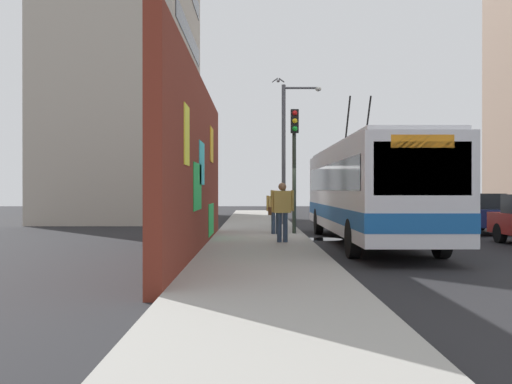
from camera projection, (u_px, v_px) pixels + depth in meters
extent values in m
plane|color=#232326|center=(306.00, 239.00, 19.68)|extent=(80.00, 80.00, 0.00)
cube|color=#9E9B93|center=(260.00, 237.00, 19.67)|extent=(48.00, 3.20, 0.15)
cube|color=maroon|center=(197.00, 167.00, 15.37)|extent=(13.43, 0.30, 4.70)
cube|color=yellow|center=(187.00, 135.00, 11.73)|extent=(0.85, 0.02, 1.25)
cube|color=#33D8E5|center=(202.00, 163.00, 15.10)|extent=(1.38, 0.02, 1.14)
cube|color=green|center=(211.00, 219.00, 18.37)|extent=(2.01, 0.02, 1.02)
cube|color=yellow|center=(212.00, 145.00, 18.60)|extent=(1.20, 0.02, 1.13)
cube|color=green|center=(198.00, 187.00, 13.98)|extent=(1.84, 0.02, 1.15)
cube|color=#B2A899|center=(129.00, 66.00, 33.58)|extent=(13.65, 7.08, 18.15)
cube|color=black|center=(189.00, 145.00, 33.61)|extent=(11.60, 0.04, 1.10)
cube|color=black|center=(189.00, 91.00, 33.60)|extent=(11.60, 0.04, 1.10)
cube|color=black|center=(189.00, 37.00, 33.59)|extent=(11.60, 0.04, 1.10)
cube|color=silver|center=(367.00, 190.00, 18.08)|extent=(11.95, 2.47, 2.56)
cube|color=silver|center=(367.00, 147.00, 18.08)|extent=(11.48, 2.27, 0.12)
cube|color=#1959A5|center=(367.00, 213.00, 18.08)|extent=(11.97, 2.49, 0.44)
cube|color=black|center=(422.00, 168.00, 12.12)|extent=(0.04, 2.10, 1.15)
cube|color=black|center=(367.00, 178.00, 18.08)|extent=(11.00, 2.50, 0.82)
cube|color=orange|center=(422.00, 141.00, 12.13)|extent=(0.06, 1.36, 0.28)
cylinder|color=black|center=(367.00, 127.00, 19.87)|extent=(1.43, 0.06, 2.00)
cylinder|color=black|center=(347.00, 127.00, 19.86)|extent=(1.43, 0.06, 2.00)
cylinder|color=black|center=(441.00, 238.00, 14.26)|extent=(1.00, 0.28, 1.00)
cylinder|color=black|center=(353.00, 238.00, 14.26)|extent=(1.00, 0.28, 1.00)
cylinder|color=black|center=(376.00, 221.00, 21.91)|extent=(1.00, 0.28, 1.00)
cylinder|color=black|center=(318.00, 221.00, 21.91)|extent=(1.00, 0.28, 1.00)
cylinder|color=black|center=(500.00, 233.00, 18.37)|extent=(0.64, 0.22, 0.64)
cube|color=navy|center=(473.00, 217.00, 22.80)|extent=(4.17, 1.90, 0.66)
cube|color=black|center=(472.00, 201.00, 22.88)|extent=(2.50, 1.71, 0.60)
cylinder|color=black|center=(509.00, 227.00, 21.43)|extent=(0.64, 0.22, 0.64)
cylinder|color=black|center=(465.00, 227.00, 21.42)|extent=(0.64, 0.22, 0.64)
cylinder|color=black|center=(480.00, 223.00, 24.18)|extent=(0.64, 0.22, 0.64)
cylinder|color=black|center=(441.00, 223.00, 24.17)|extent=(0.64, 0.22, 0.64)
cube|color=#38383D|center=(430.00, 211.00, 28.32)|extent=(4.60, 1.90, 0.66)
cube|color=black|center=(430.00, 199.00, 28.41)|extent=(2.76, 1.71, 0.60)
cylinder|color=black|center=(458.00, 220.00, 26.80)|extent=(0.64, 0.22, 0.64)
cylinder|color=black|center=(422.00, 220.00, 26.80)|extent=(0.64, 0.22, 0.64)
cylinder|color=black|center=(438.00, 217.00, 29.84)|extent=(0.64, 0.22, 0.64)
cylinder|color=black|center=(405.00, 217.00, 29.84)|extent=(0.64, 0.22, 0.64)
cylinder|color=#2D3F59|center=(285.00, 227.00, 17.06)|extent=(0.14, 0.14, 0.88)
cylinder|color=#2D3F59|center=(279.00, 227.00, 17.06)|extent=(0.14, 0.14, 0.88)
cube|color=gold|center=(282.00, 202.00, 17.05)|extent=(0.22, 0.52, 0.66)
cylinder|color=gold|center=(293.00, 201.00, 17.05)|extent=(0.09, 0.09, 0.63)
cylinder|color=gold|center=(272.00, 201.00, 17.05)|extent=(0.09, 0.09, 0.63)
sphere|color=#936B4C|center=(282.00, 187.00, 17.05)|extent=(0.24, 0.24, 0.24)
cube|color=#593319|center=(270.00, 211.00, 17.05)|extent=(0.14, 0.10, 0.24)
cylinder|color=#2D3F59|center=(278.00, 223.00, 20.29)|extent=(0.14, 0.14, 0.77)
cylinder|color=#2D3F59|center=(273.00, 223.00, 20.28)|extent=(0.14, 0.14, 0.77)
cube|color=gold|center=(275.00, 204.00, 20.28)|extent=(0.22, 0.45, 0.58)
cylinder|color=gold|center=(283.00, 203.00, 20.28)|extent=(0.09, 0.09, 0.55)
cylinder|color=gold|center=(268.00, 203.00, 20.28)|extent=(0.09, 0.09, 0.55)
sphere|color=beige|center=(275.00, 193.00, 20.28)|extent=(0.21, 0.21, 0.21)
cylinder|color=#2D382D|center=(294.00, 171.00, 20.52)|extent=(0.14, 0.14, 4.48)
cube|color=black|center=(295.00, 121.00, 20.29)|extent=(0.20, 0.28, 0.84)
sphere|color=red|center=(295.00, 113.00, 20.18)|extent=(0.18, 0.18, 0.18)
sphere|color=yellow|center=(295.00, 121.00, 20.18)|extent=(0.18, 0.18, 0.18)
sphere|color=green|center=(295.00, 129.00, 20.18)|extent=(0.18, 0.18, 0.18)
cylinder|color=#4C4C51|center=(284.00, 154.00, 25.97)|extent=(0.18, 0.18, 6.39)
cylinder|color=#4C4C51|center=(301.00, 88.00, 25.96)|extent=(0.10, 1.59, 0.10)
ellipsoid|color=silver|center=(318.00, 89.00, 25.96)|extent=(0.44, 0.28, 0.20)
ellipsoid|color=gray|center=(278.00, 81.00, 24.09)|extent=(0.32, 0.14, 0.12)
cube|color=gray|center=(282.00, 80.00, 24.09)|extent=(0.20, 0.24, 0.18)
cube|color=gray|center=(275.00, 80.00, 24.09)|extent=(0.20, 0.24, 0.18)
cylinder|color=black|center=(323.00, 239.00, 19.80)|extent=(1.37, 1.37, 0.00)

